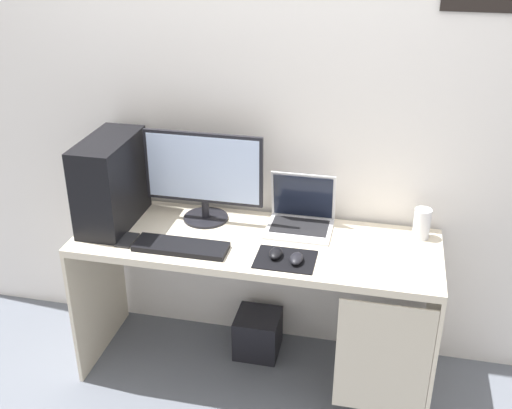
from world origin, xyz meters
The scene contains 13 objects.
ground_plane centered at (0.00, 0.00, 0.00)m, with size 8.00×8.00×0.00m, color slate.
wall_back centered at (0.00, 0.33, 1.30)m, with size 4.00×0.05×2.60m.
desk centered at (0.02, -0.01, 0.61)m, with size 1.67×0.57×0.75m.
pc_tower centered at (-0.70, 0.03, 0.96)m, with size 0.20×0.44×0.42m, color black.
monitor centered at (-0.28, 0.14, 0.98)m, with size 0.57×0.22×0.44m.
laptop centered at (0.18, 0.17, 0.80)m, with size 0.31×0.25×0.26m.
speaker centered at (0.73, 0.19, 0.82)m, with size 0.08×0.08×0.14m, color silver.
keyboard centered at (-0.31, -0.15, 0.76)m, with size 0.42×0.14×0.02m, color black.
mousepad centered at (0.16, -0.14, 0.75)m, with size 0.26×0.20×0.01m, color black.
mouse_left centered at (0.12, -0.13, 0.77)m, with size 0.06×0.10×0.03m, color black.
mouse_right centered at (0.21, -0.16, 0.77)m, with size 0.06×0.10×0.03m, color black.
cell_phone centered at (-0.57, -0.14, 0.76)m, with size 0.07×0.13×0.01m, color #232326.
subwoofer centered at (-0.02, 0.14, 0.11)m, with size 0.22×0.22×0.22m, color black.
Camera 1 is at (0.54, -2.43, 2.15)m, focal length 43.77 mm.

